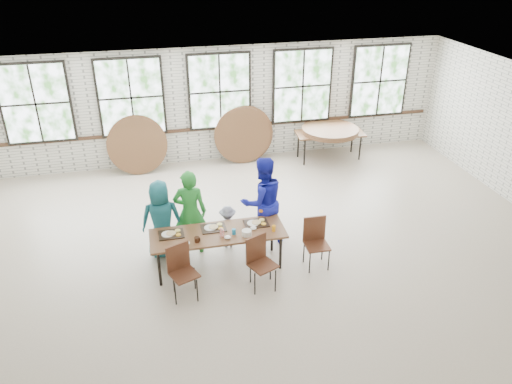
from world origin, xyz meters
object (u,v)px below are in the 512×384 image
(dining_table, at_px, (218,235))
(chair_near_right, at_px, (259,258))
(chair_near_left, at_px, (181,267))
(storage_table, at_px, (330,135))

(dining_table, distance_m, chair_near_right, 0.90)
(dining_table, height_order, chair_near_right, chair_near_right)
(chair_near_left, distance_m, storage_table, 6.56)
(chair_near_right, bearing_deg, dining_table, 107.70)
(chair_near_left, bearing_deg, storage_table, 25.35)
(dining_table, xyz_separation_m, chair_near_right, (0.60, -0.66, -0.13))
(chair_near_right, height_order, storage_table, chair_near_right)
(chair_near_left, height_order, chair_near_right, same)
(chair_near_left, bearing_deg, dining_table, 18.09)
(dining_table, distance_m, storage_table, 5.62)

